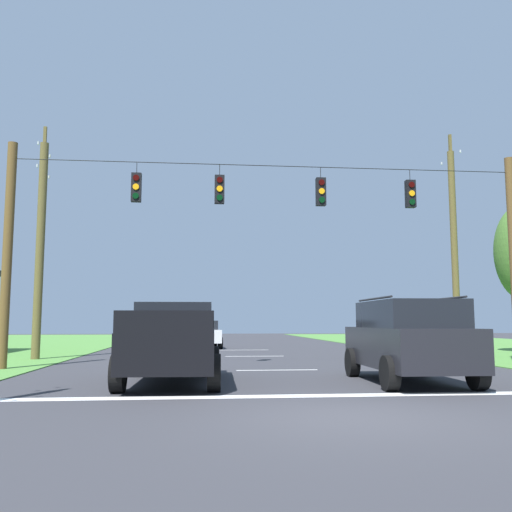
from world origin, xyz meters
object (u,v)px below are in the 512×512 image
(overhead_signal_span, at_px, (272,243))
(utility_pole_near_left, at_px, (40,243))
(suv_black, at_px, (408,339))
(utility_pole_mid_right, at_px, (454,247))
(pickup_truck, at_px, (173,343))
(distant_car_crossing_white, at_px, (202,334))

(overhead_signal_span, distance_m, utility_pole_near_left, 9.80)
(suv_black, bearing_deg, overhead_signal_span, 118.86)
(suv_black, distance_m, utility_pole_near_left, 15.16)
(suv_black, bearing_deg, utility_pole_mid_right, 59.18)
(pickup_truck, bearing_deg, utility_pole_near_left, 122.83)
(distant_car_crossing_white, height_order, utility_pole_near_left, utility_pole_near_left)
(pickup_truck, xyz_separation_m, utility_pole_mid_right, (11.96, 9.85, 3.80))
(overhead_signal_span, height_order, utility_pole_mid_right, utility_pole_mid_right)
(utility_pole_mid_right, xyz_separation_m, utility_pole_near_left, (-17.62, -1.07, -0.22))
(pickup_truck, xyz_separation_m, utility_pole_near_left, (-5.66, 8.77, 3.58))
(pickup_truck, bearing_deg, utility_pole_mid_right, 39.47)
(pickup_truck, relative_size, utility_pole_near_left, 0.58)
(distant_car_crossing_white, distance_m, utility_pole_near_left, 11.92)
(suv_black, xyz_separation_m, distant_car_crossing_white, (-4.90, 18.68, -0.27))
(utility_pole_near_left, bearing_deg, distant_car_crossing_white, 55.15)
(pickup_truck, bearing_deg, distant_car_crossing_white, 87.44)
(utility_pole_mid_right, distance_m, utility_pole_near_left, 17.65)
(utility_pole_near_left, bearing_deg, overhead_signal_span, -27.50)
(overhead_signal_span, xyz_separation_m, pickup_truck, (-3.02, -4.25, -3.09))
(distant_car_crossing_white, bearing_deg, suv_black, -75.30)
(pickup_truck, relative_size, suv_black, 1.12)
(pickup_truck, distance_m, utility_pole_near_left, 11.04)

